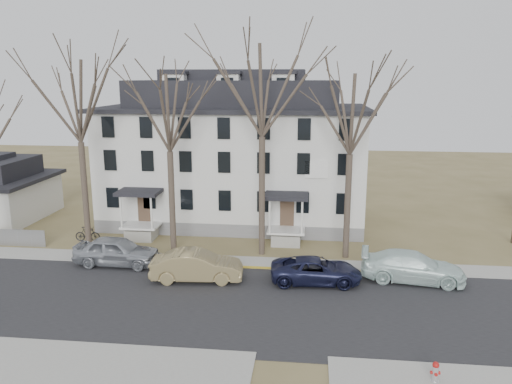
# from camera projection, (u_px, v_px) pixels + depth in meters

# --- Properties ---
(ground) EXTENTS (120.00, 120.00, 0.00)m
(ground) POSITION_uv_depth(u_px,v_px,m) (221.00, 323.00, 23.79)
(ground) COLOR olive
(ground) RESTS_ON ground
(main_road) EXTENTS (120.00, 10.00, 0.04)m
(main_road) POSITION_uv_depth(u_px,v_px,m) (228.00, 305.00, 25.73)
(main_road) COLOR #27272A
(main_road) RESTS_ON ground
(far_sidewalk) EXTENTS (120.00, 2.00, 0.08)m
(far_sidewalk) POSITION_uv_depth(u_px,v_px,m) (243.00, 263.00, 31.54)
(far_sidewalk) COLOR #A09F97
(far_sidewalk) RESTS_ON ground
(near_sidewalk_left) EXTENTS (20.00, 5.00, 0.08)m
(near_sidewalk_left) POSITION_uv_depth(u_px,v_px,m) (0.00, 372.00, 19.81)
(near_sidewalk_left) COLOR #A09F97
(near_sidewalk_left) RESTS_ON ground
(yellow_curb) EXTENTS (14.00, 0.25, 0.06)m
(yellow_curb) POSITION_uv_depth(u_px,v_px,m) (323.00, 272.00, 30.13)
(yellow_curb) COLOR gold
(yellow_curb) RESTS_ON ground
(boarding_house) EXTENTS (20.80, 12.36, 12.05)m
(boarding_house) POSITION_uv_depth(u_px,v_px,m) (235.00, 155.00, 40.20)
(boarding_house) COLOR slate
(boarding_house) RESTS_ON ground
(tree_far_left) EXTENTS (8.40, 8.40, 13.72)m
(tree_far_left) POSITION_uv_depth(u_px,v_px,m) (77.00, 95.00, 32.16)
(tree_far_left) COLOR #473B31
(tree_far_left) RESTS_ON ground
(tree_mid_left) EXTENTS (7.80, 7.80, 12.74)m
(tree_mid_left) POSITION_uv_depth(u_px,v_px,m) (168.00, 107.00, 31.68)
(tree_mid_left) COLOR #473B31
(tree_mid_left) RESTS_ON ground
(tree_center) EXTENTS (9.00, 9.00, 14.70)m
(tree_center) POSITION_uv_depth(u_px,v_px,m) (262.00, 84.00, 30.70)
(tree_center) COLOR #473B31
(tree_center) RESTS_ON ground
(tree_mid_right) EXTENTS (7.80, 7.80, 12.74)m
(tree_mid_right) POSITION_uv_depth(u_px,v_px,m) (352.00, 109.00, 30.44)
(tree_mid_right) COLOR #473B31
(tree_mid_right) RESTS_ON ground
(car_silver) EXTENTS (5.31, 2.26, 1.79)m
(car_silver) POSITION_uv_depth(u_px,v_px,m) (117.00, 252.00, 30.98)
(car_silver) COLOR #9BA0A8
(car_silver) RESTS_ON ground
(car_tan) EXTENTS (5.39, 2.30, 1.73)m
(car_tan) POSITION_uv_depth(u_px,v_px,m) (197.00, 266.00, 28.61)
(car_tan) COLOR #8D7C51
(car_tan) RESTS_ON ground
(car_navy) EXTENTS (5.26, 2.64, 1.43)m
(car_navy) POSITION_uv_depth(u_px,v_px,m) (316.00, 271.00, 28.33)
(car_navy) COLOR #181B38
(car_navy) RESTS_ON ground
(car_white) EXTENTS (6.04, 3.03, 1.68)m
(car_white) POSITION_uv_depth(u_px,v_px,m) (413.00, 267.00, 28.54)
(car_white) COLOR silver
(car_white) RESTS_ON ground
(bicycle_left) EXTENTS (1.71, 0.94, 0.85)m
(bicycle_left) POSITION_uv_depth(u_px,v_px,m) (135.00, 235.00, 35.81)
(bicycle_left) COLOR black
(bicycle_left) RESTS_ON ground
(bicycle_right) EXTENTS (1.81, 0.61, 1.07)m
(bicycle_right) POSITION_uv_depth(u_px,v_px,m) (88.00, 235.00, 35.50)
(bicycle_right) COLOR black
(bicycle_right) RESTS_ON ground
(fire_hydrant) EXTENTS (0.37, 0.35, 0.88)m
(fire_hydrant) POSITION_uv_depth(u_px,v_px,m) (435.00, 372.00, 19.05)
(fire_hydrant) COLOR #B7B7BA
(fire_hydrant) RESTS_ON ground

